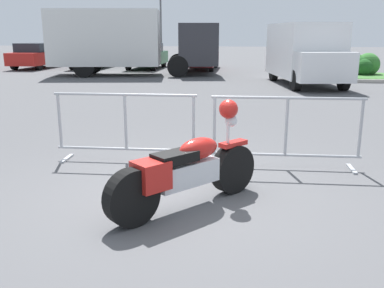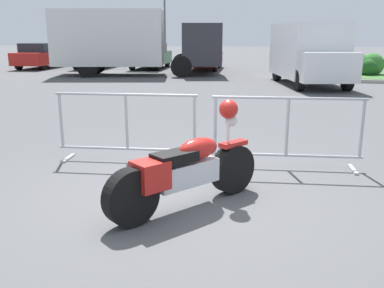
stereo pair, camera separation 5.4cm
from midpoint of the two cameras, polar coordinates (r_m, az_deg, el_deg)
ground_plane at (r=5.31m, az=-1.71°, el=-7.00°), size 120.00×120.00×0.00m
motorcycle at (r=4.84m, az=-0.99°, el=-3.44°), size 1.52×1.69×1.19m
crowd_barrier_near at (r=6.66m, az=-9.06°, el=2.29°), size 2.20×0.52×1.07m
crowd_barrier_far at (r=6.39m, az=12.20°, el=1.61°), size 2.20×0.52×1.07m
box_truck at (r=20.69m, az=-9.03°, el=13.55°), size 7.96×3.45×2.98m
delivery_van at (r=17.27m, az=14.77°, el=11.77°), size 2.86×5.28×2.31m
parked_car_red at (r=26.24m, az=-19.99°, el=11.03°), size 1.71×4.14×1.40m
parked_car_black at (r=25.33m, az=-13.21°, el=11.38°), size 1.67×4.04×1.37m
parked_car_green at (r=24.56m, az=-6.15°, el=11.61°), size 1.70×4.11×1.39m
parked_car_maroon at (r=23.79m, az=1.15°, el=11.57°), size 1.67×4.05×1.37m
planter_island at (r=20.72m, az=21.53°, el=9.16°), size 3.76×3.76×1.09m
street_lamp at (r=29.02m, az=-4.27°, el=18.04°), size 0.36×0.70×5.68m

